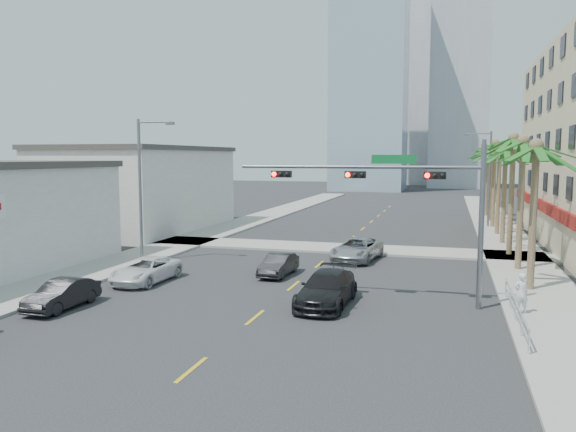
% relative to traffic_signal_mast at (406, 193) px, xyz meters
% --- Properties ---
extents(ground, '(260.00, 260.00, 0.00)m').
position_rel_traffic_signal_mast_xyz_m(ground, '(-5.78, -7.95, -5.06)').
color(ground, '#262628').
rests_on(ground, ground).
extents(sidewalk_right, '(4.00, 120.00, 0.15)m').
position_rel_traffic_signal_mast_xyz_m(sidewalk_right, '(6.22, 12.05, -4.99)').
color(sidewalk_right, gray).
rests_on(sidewalk_right, ground).
extents(sidewalk_left, '(4.00, 120.00, 0.15)m').
position_rel_traffic_signal_mast_xyz_m(sidewalk_left, '(-17.78, 12.05, -4.99)').
color(sidewalk_left, gray).
rests_on(sidewalk_left, ground).
extents(sidewalk_cross, '(80.00, 4.00, 0.15)m').
position_rel_traffic_signal_mast_xyz_m(sidewalk_cross, '(-5.78, 14.05, -4.99)').
color(sidewalk_cross, gray).
rests_on(sidewalk_cross, ground).
extents(building_left_far, '(11.00, 18.00, 7.20)m').
position_rel_traffic_signal_mast_xyz_m(building_left_far, '(-25.28, 20.05, -1.46)').
color(building_left_far, beige).
rests_on(building_left_far, ground).
extents(tower_far_left, '(14.00, 14.00, 48.00)m').
position_rel_traffic_signal_mast_xyz_m(tower_far_left, '(-13.78, 87.05, 18.94)').
color(tower_far_left, '#99B2C6').
rests_on(tower_far_left, ground).
extents(tower_far_right, '(12.00, 12.00, 60.00)m').
position_rel_traffic_signal_mast_xyz_m(tower_far_right, '(3.22, 102.05, 24.94)').
color(tower_far_right, '#ADADB2').
rests_on(tower_far_right, ground).
extents(tower_far_center, '(16.00, 16.00, 42.00)m').
position_rel_traffic_signal_mast_xyz_m(tower_far_center, '(-8.78, 117.05, 15.94)').
color(tower_far_center, '#ADADB2').
rests_on(tower_far_center, ground).
extents(traffic_signal_mast, '(11.12, 0.54, 7.20)m').
position_rel_traffic_signal_mast_xyz_m(traffic_signal_mast, '(0.00, 0.00, 0.00)').
color(traffic_signal_mast, slate).
rests_on(traffic_signal_mast, ground).
extents(palm_tree_0, '(4.80, 4.80, 7.80)m').
position_rel_traffic_signal_mast_xyz_m(palm_tree_0, '(5.82, 4.05, 2.02)').
color(palm_tree_0, brown).
rests_on(palm_tree_0, ground).
extents(palm_tree_1, '(4.80, 4.80, 8.16)m').
position_rel_traffic_signal_mast_xyz_m(palm_tree_1, '(5.82, 9.25, 2.37)').
color(palm_tree_1, brown).
rests_on(palm_tree_1, ground).
extents(palm_tree_2, '(4.80, 4.80, 8.52)m').
position_rel_traffic_signal_mast_xyz_m(palm_tree_2, '(5.82, 14.45, 2.72)').
color(palm_tree_2, brown).
rests_on(palm_tree_2, ground).
extents(palm_tree_3, '(4.80, 4.80, 7.80)m').
position_rel_traffic_signal_mast_xyz_m(palm_tree_3, '(5.82, 19.65, 2.02)').
color(palm_tree_3, brown).
rests_on(palm_tree_3, ground).
extents(palm_tree_4, '(4.80, 4.80, 8.16)m').
position_rel_traffic_signal_mast_xyz_m(palm_tree_4, '(5.82, 24.85, 2.37)').
color(palm_tree_4, brown).
rests_on(palm_tree_4, ground).
extents(palm_tree_5, '(4.80, 4.80, 8.52)m').
position_rel_traffic_signal_mast_xyz_m(palm_tree_5, '(5.82, 30.05, 2.72)').
color(palm_tree_5, brown).
rests_on(palm_tree_5, ground).
extents(palm_tree_6, '(4.80, 4.80, 7.80)m').
position_rel_traffic_signal_mast_xyz_m(palm_tree_6, '(5.82, 35.25, 2.02)').
color(palm_tree_6, brown).
rests_on(palm_tree_6, ground).
extents(palm_tree_7, '(4.80, 4.80, 8.16)m').
position_rel_traffic_signal_mast_xyz_m(palm_tree_7, '(5.82, 40.45, 2.37)').
color(palm_tree_7, brown).
rests_on(palm_tree_7, ground).
extents(streetlight_left, '(2.55, 0.25, 9.00)m').
position_rel_traffic_signal_mast_xyz_m(streetlight_left, '(-16.78, 6.05, -0.00)').
color(streetlight_left, slate).
rests_on(streetlight_left, ground).
extents(streetlight_right, '(2.55, 0.25, 9.00)m').
position_rel_traffic_signal_mast_xyz_m(streetlight_right, '(5.21, 30.05, -0.00)').
color(streetlight_right, slate).
rests_on(streetlight_right, ground).
extents(guardrail, '(0.08, 8.08, 1.00)m').
position_rel_traffic_signal_mast_xyz_m(guardrail, '(4.52, -1.95, -4.39)').
color(guardrail, silver).
rests_on(guardrail, ground).
extents(car_parked_mid, '(1.40, 3.88, 1.27)m').
position_rel_traffic_signal_mast_xyz_m(car_parked_mid, '(-14.41, -4.98, -4.43)').
color(car_parked_mid, black).
rests_on(car_parked_mid, ground).
extents(car_parked_far, '(2.33, 4.74, 1.30)m').
position_rel_traffic_signal_mast_xyz_m(car_parked_far, '(-13.58, 0.69, -4.41)').
color(car_parked_far, white).
rests_on(car_parked_far, ground).
extents(car_lane_left, '(1.47, 3.78, 1.23)m').
position_rel_traffic_signal_mast_xyz_m(car_lane_left, '(-7.28, 4.29, -4.45)').
color(car_lane_left, black).
rests_on(car_lane_left, ground).
extents(car_lane_center, '(3.11, 5.52, 1.46)m').
position_rel_traffic_signal_mast_xyz_m(car_lane_center, '(-3.78, 10.11, -4.33)').
color(car_lane_center, '#B3B4B8').
rests_on(car_lane_center, ground).
extents(car_lane_right, '(2.24, 5.22, 1.50)m').
position_rel_traffic_signal_mast_xyz_m(car_lane_right, '(-3.34, -1.18, -4.31)').
color(car_lane_right, black).
rests_on(car_lane_right, ground).
extents(pedestrian, '(0.72, 0.59, 1.71)m').
position_rel_traffic_signal_mast_xyz_m(pedestrian, '(4.84, -0.75, -4.06)').
color(pedestrian, silver).
rests_on(pedestrian, sidewalk_right).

